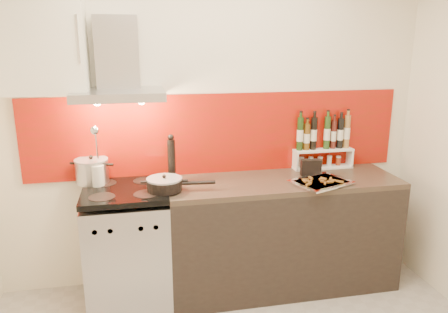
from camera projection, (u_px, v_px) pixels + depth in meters
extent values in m
cube|color=silver|center=(213.00, 124.00, 3.45)|extent=(3.40, 0.02, 2.60)
cube|color=maroon|center=(219.00, 134.00, 3.47)|extent=(3.00, 0.02, 0.64)
cube|color=#B7B7BA|center=(129.00, 250.00, 3.27)|extent=(0.60, 0.60, 0.84)
cube|color=black|center=(129.00, 281.00, 3.02)|extent=(0.50, 0.02, 0.40)
cube|color=#B7B7BA|center=(126.00, 229.00, 2.91)|extent=(0.56, 0.02, 0.12)
cube|color=#FF190C|center=(126.00, 230.00, 2.91)|extent=(0.10, 0.01, 0.04)
cube|color=black|center=(125.00, 191.00, 3.14)|extent=(0.60, 0.60, 0.04)
cube|color=black|center=(281.00, 235.00, 3.49)|extent=(1.80, 0.60, 0.86)
cube|color=#31221E|center=(283.00, 182.00, 3.38)|extent=(1.80, 0.60, 0.04)
cube|color=#B7B7BA|center=(119.00, 94.00, 3.01)|extent=(0.62, 0.50, 0.06)
cube|color=#B7B7BA|center=(117.00, 52.00, 3.08)|extent=(0.30, 0.18, 0.50)
sphere|color=#FFD18C|center=(97.00, 101.00, 2.99)|extent=(0.07, 0.07, 0.07)
sphere|color=#FFD18C|center=(141.00, 100.00, 3.05)|extent=(0.07, 0.07, 0.07)
cube|color=white|center=(30.00, 39.00, 2.88)|extent=(0.70, 0.35, 0.72)
cylinder|color=#B7B7BA|center=(92.00, 171.00, 3.25)|extent=(0.24, 0.24, 0.17)
cylinder|color=#99999E|center=(91.00, 160.00, 3.23)|extent=(0.25, 0.25, 0.01)
sphere|color=black|center=(91.00, 157.00, 3.22)|extent=(0.03, 0.03, 0.03)
cylinder|color=black|center=(164.00, 185.00, 3.09)|extent=(0.25, 0.25, 0.08)
cylinder|color=#99999E|center=(164.00, 179.00, 3.08)|extent=(0.25, 0.25, 0.01)
sphere|color=black|center=(164.00, 176.00, 3.07)|extent=(0.03, 0.03, 0.03)
cylinder|color=black|center=(199.00, 183.00, 3.12)|extent=(0.24, 0.05, 0.03)
cylinder|color=silver|center=(98.00, 176.00, 3.18)|extent=(0.10, 0.10, 0.16)
cylinder|color=silver|center=(97.00, 148.00, 3.13)|extent=(0.01, 0.08, 0.30)
sphere|color=silver|center=(95.00, 130.00, 3.03)|extent=(0.07, 0.07, 0.07)
cylinder|color=black|center=(172.00, 161.00, 3.25)|extent=(0.06, 0.06, 0.33)
sphere|color=black|center=(171.00, 137.00, 3.21)|extent=(0.05, 0.05, 0.05)
cube|color=white|center=(322.00, 167.00, 3.68)|extent=(0.51, 0.14, 0.01)
cube|color=white|center=(295.00, 160.00, 3.61)|extent=(0.01, 0.14, 0.14)
cube|color=white|center=(349.00, 157.00, 3.71)|extent=(0.02, 0.14, 0.14)
cube|color=white|center=(323.00, 150.00, 3.64)|extent=(0.51, 0.14, 0.02)
cylinder|color=#1B3110|center=(300.00, 134.00, 3.56)|extent=(0.05, 0.05, 0.27)
cylinder|color=#58390F|center=(307.00, 137.00, 3.58)|extent=(0.05, 0.05, 0.22)
cylinder|color=black|center=(314.00, 133.00, 3.58)|extent=(0.05, 0.05, 0.27)
cylinder|color=#213A15|center=(327.00, 133.00, 3.61)|extent=(0.05, 0.05, 0.27)
cylinder|color=#441712|center=(334.00, 135.00, 3.62)|extent=(0.05, 0.05, 0.23)
cylinder|color=black|center=(340.00, 133.00, 3.63)|extent=(0.05, 0.05, 0.25)
cylinder|color=olive|center=(347.00, 132.00, 3.64)|extent=(0.05, 0.05, 0.28)
cylinder|color=beige|center=(301.00, 163.00, 3.63)|extent=(0.04, 0.04, 0.07)
cylinder|color=#9C411A|center=(311.00, 163.00, 3.65)|extent=(0.04, 0.04, 0.07)
cylinder|color=#4A4125|center=(320.00, 162.00, 3.66)|extent=(0.04, 0.04, 0.07)
cylinder|color=silver|center=(329.00, 161.00, 3.68)|extent=(0.04, 0.04, 0.07)
cylinder|color=#973419|center=(338.00, 161.00, 3.69)|extent=(0.04, 0.04, 0.06)
cube|color=black|center=(311.00, 168.00, 3.46)|extent=(0.17, 0.09, 0.13)
cube|color=silver|center=(321.00, 183.00, 3.26)|extent=(0.47, 0.42, 0.01)
cube|color=silver|center=(321.00, 181.00, 3.26)|extent=(0.49, 0.44, 0.01)
cube|color=red|center=(321.00, 181.00, 3.26)|extent=(0.42, 0.36, 0.01)
cube|color=brown|center=(340.00, 182.00, 3.23)|extent=(0.05, 0.05, 0.01)
cube|color=brown|center=(326.00, 181.00, 3.23)|extent=(0.05, 0.04, 0.01)
cube|color=brown|center=(333.00, 180.00, 3.25)|extent=(0.05, 0.03, 0.01)
cube|color=brown|center=(325.00, 182.00, 3.22)|extent=(0.03, 0.05, 0.01)
cube|color=brown|center=(304.00, 181.00, 3.24)|extent=(0.02, 0.05, 0.01)
cube|color=brown|center=(305.00, 180.00, 3.27)|extent=(0.05, 0.02, 0.01)
cube|color=brown|center=(323.00, 179.00, 3.30)|extent=(0.04, 0.05, 0.01)
cube|color=brown|center=(309.00, 184.00, 3.17)|extent=(0.05, 0.04, 0.01)
cube|color=brown|center=(331.00, 179.00, 3.29)|extent=(0.04, 0.05, 0.01)
cube|color=brown|center=(311.00, 182.00, 3.22)|extent=(0.04, 0.05, 0.01)
cube|color=brown|center=(330.00, 182.00, 3.21)|extent=(0.05, 0.02, 0.01)
cube|color=brown|center=(322.00, 180.00, 3.27)|extent=(0.05, 0.03, 0.01)
cube|color=brown|center=(311.00, 178.00, 3.31)|extent=(0.02, 0.05, 0.01)
cube|color=brown|center=(324.00, 181.00, 3.23)|extent=(0.05, 0.02, 0.01)
cube|color=brown|center=(309.00, 182.00, 3.22)|extent=(0.05, 0.04, 0.01)
cube|color=brown|center=(325.00, 183.00, 3.19)|extent=(0.04, 0.05, 0.01)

